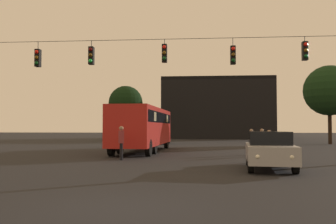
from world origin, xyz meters
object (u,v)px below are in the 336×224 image
(city_bus, at_px, (143,125))
(pedestrian_near_bus, at_px, (251,140))
(pedestrian_crossing_center, at_px, (121,141))
(tree_behind_building, at_px, (126,103))
(pedestrian_crossing_left, at_px, (262,141))
(pedestrian_crossing_right, at_px, (269,144))
(car_near_right, at_px, (269,149))
(tree_left_silhouette, at_px, (329,91))
(car_far_left, at_px, (160,136))

(city_bus, relative_size, pedestrian_near_bus, 6.99)
(pedestrian_crossing_center, height_order, tree_behind_building, tree_behind_building)
(pedestrian_crossing_left, distance_m, pedestrian_crossing_right, 3.50)
(pedestrian_crossing_left, bearing_deg, pedestrian_crossing_right, -94.20)
(car_near_right, xyz_separation_m, pedestrian_crossing_center, (-6.86, 3.54, 0.20))
(pedestrian_crossing_left, distance_m, tree_left_silhouette, 19.54)
(pedestrian_near_bus, bearing_deg, pedestrian_crossing_center, -151.04)
(pedestrian_crossing_center, height_order, pedestrian_crossing_right, pedestrian_crossing_center)
(tree_behind_building, bearing_deg, city_bus, -75.28)
(car_near_right, distance_m, pedestrian_near_bus, 7.54)
(car_far_left, bearing_deg, tree_left_silhouette, 3.09)
(city_bus, height_order, tree_behind_building, tree_behind_building)
(city_bus, distance_m, pedestrian_crossing_right, 10.28)
(car_near_right, height_order, pedestrian_crossing_right, pedestrian_crossing_right)
(car_near_right, distance_m, tree_behind_building, 32.67)
(car_near_right, relative_size, pedestrian_crossing_left, 2.77)
(pedestrian_crossing_right, bearing_deg, pedestrian_crossing_center, 175.80)
(pedestrian_crossing_left, xyz_separation_m, pedestrian_crossing_right, (-0.26, -3.49, -0.03))
(pedestrian_crossing_center, bearing_deg, pedestrian_near_bus, 28.96)
(pedestrian_crossing_right, xyz_separation_m, tree_left_silhouette, (9.82, 19.93, 4.53))
(car_near_right, relative_size, pedestrian_crossing_center, 2.55)
(pedestrian_crossing_right, distance_m, tree_behind_building, 30.15)
(car_near_right, bearing_deg, pedestrian_near_bus, 87.21)
(tree_left_silhouette, bearing_deg, pedestrian_crossing_center, -131.65)
(tree_left_silhouette, height_order, tree_behind_building, tree_left_silhouette)
(pedestrian_near_bus, bearing_deg, tree_behind_building, 118.55)
(pedestrian_crossing_left, distance_m, pedestrian_near_bus, 1.14)
(city_bus, height_order, pedestrian_crossing_center, city_bus)
(car_near_right, bearing_deg, tree_behind_building, 111.60)
(tree_behind_building, bearing_deg, car_near_right, -68.40)
(city_bus, xyz_separation_m, car_near_right, (6.70, -10.20, -1.07))
(city_bus, distance_m, tree_left_silhouette, 21.59)
(car_far_left, height_order, pedestrian_crossing_center, pedestrian_crossing_center)
(pedestrian_crossing_center, height_order, pedestrian_near_bus, pedestrian_crossing_center)
(car_near_right, distance_m, car_far_left, 23.00)
(pedestrian_near_bus, bearing_deg, car_near_right, -92.79)
(city_bus, height_order, pedestrian_crossing_right, city_bus)
(car_far_left, distance_m, pedestrian_crossing_left, 17.25)
(pedestrian_near_bus, bearing_deg, city_bus, 159.31)
(pedestrian_near_bus, height_order, tree_left_silhouette, tree_left_silhouette)
(city_bus, xyz_separation_m, pedestrian_crossing_left, (7.52, -3.72, -0.96))
(car_far_left, bearing_deg, car_near_right, -73.03)
(car_far_left, xyz_separation_m, pedestrian_crossing_right, (7.27, -19.01, 0.08))
(car_far_left, relative_size, tree_left_silhouette, 0.55)
(pedestrian_crossing_left, height_order, tree_behind_building, tree_behind_building)
(city_bus, xyz_separation_m, car_far_left, (-0.02, 11.80, -1.07))
(tree_behind_building, bearing_deg, pedestrian_crossing_center, -79.19)
(pedestrian_crossing_center, relative_size, pedestrian_crossing_right, 1.12)
(car_far_left, distance_m, tree_left_silhouette, 17.73)
(car_far_left, height_order, pedestrian_near_bus, pedestrian_near_bus)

